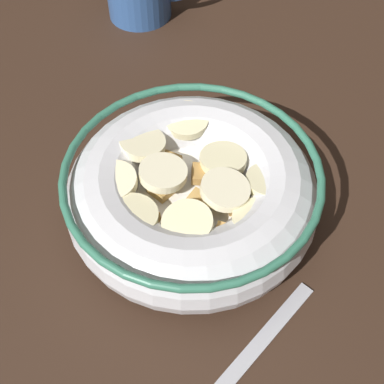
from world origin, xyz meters
TOP-DOWN VIEW (x-y plane):
  - ground_plane at (0.00, 0.00)cm, footprint 104.23×104.23cm
  - cereal_bowl at (-0.01, -0.02)cm, footprint 18.72×18.72cm

SIDE VIEW (x-z plane):
  - ground_plane at x=0.00cm, z-range -2.00..0.00cm
  - cereal_bowl at x=-0.01cm, z-range 0.11..5.97cm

